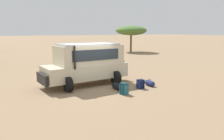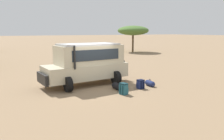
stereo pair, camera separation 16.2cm
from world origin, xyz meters
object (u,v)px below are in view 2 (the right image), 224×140
Objects in this scene: duffel_bag_soft_canvas at (118,87)px; backpack_beside_front_wheel at (140,84)px; duffel_bag_low_black_case at (150,83)px; acacia_tree_right_mid at (133,31)px; safari_vehicle at (87,63)px; backpack_cluster_center at (124,89)px.

backpack_beside_front_wheel is at bearing -15.72° from duffel_bag_soft_canvas.
backpack_beside_front_wheel is 0.85m from duffel_bag_low_black_case.
duffel_bag_low_black_case is 0.16× the size of acacia_tree_right_mid.
duffel_bag_soft_canvas is at bearing -64.84° from safari_vehicle.
backpack_cluster_center is at bearing -162.09° from duffel_bag_low_black_case.
backpack_beside_front_wheel is at bearing -47.48° from safari_vehicle.
acacia_tree_right_mid reaches higher than backpack_beside_front_wheel.
backpack_cluster_center is at bearing -125.09° from acacia_tree_right_mid.
safari_vehicle is at bearing 115.16° from duffel_bag_soft_canvas.
duffel_bag_soft_canvas is (0.95, -2.03, -1.11)m from safari_vehicle.
backpack_beside_front_wheel is 0.51× the size of duffel_bag_soft_canvas.
duffel_bag_low_black_case is at bearing 17.91° from backpack_cluster_center.
acacia_tree_right_mid is (11.07, 18.21, 3.09)m from duffel_bag_low_black_case.
duffel_bag_soft_canvas reaches higher than duffel_bag_low_black_case.
duffel_bag_low_black_case is 21.53m from acacia_tree_right_mid.
backpack_beside_front_wheel is 0.86× the size of backpack_cluster_center.
backpack_cluster_center is (-1.41, -0.52, 0.04)m from backpack_beside_front_wheel.
backpack_cluster_center is 0.89m from duffel_bag_soft_canvas.
backpack_beside_front_wheel is at bearing 20.30° from backpack_cluster_center.
acacia_tree_right_mid is (13.30, 18.93, 2.96)m from backpack_cluster_center.
acacia_tree_right_mid is (13.11, 18.06, 3.07)m from duffel_bag_soft_canvas.
backpack_beside_front_wheel is 1.51m from backpack_cluster_center.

